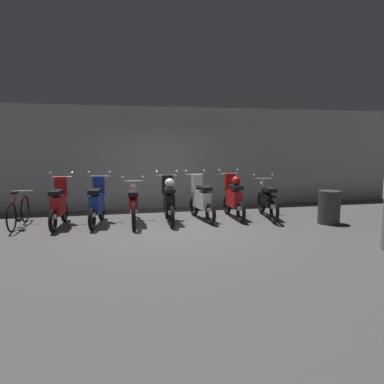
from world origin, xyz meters
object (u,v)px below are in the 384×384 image
object	(u,v)px
motorbike_slot_5	(233,197)
motorbike_slot_0	(59,205)
motorbike_slot_1	(97,204)
motorbike_slot_3	(169,200)
motorbike_slot_6	(267,200)
motorbike_slot_4	(201,200)
motorbike_slot_2	(133,204)
bicycle	(18,212)
trash_bin	(329,207)

from	to	relation	value
motorbike_slot_5	motorbike_slot_0	bearing A→B (deg)	-179.22
motorbike_slot_1	motorbike_slot_3	size ratio (longest dim) A/B	1.00
motorbike_slot_6	motorbike_slot_3	bearing A→B (deg)	179.51
motorbike_slot_4	motorbike_slot_2	bearing A→B (deg)	-176.46
motorbike_slot_1	bicycle	size ratio (longest dim) A/B	0.97
motorbike_slot_0	trash_bin	xyz separation A→B (m)	(6.52, -1.08, -0.12)
motorbike_slot_1	motorbike_slot_3	world-z (taller)	same
motorbike_slot_4	motorbike_slot_6	size ratio (longest dim) A/B	0.86
motorbike_slot_5	trash_bin	distance (m)	2.41
motorbike_slot_0	bicycle	bearing A→B (deg)	170.38
motorbike_slot_0	motorbike_slot_4	xyz separation A→B (m)	(3.52, 0.04, 0.00)
motorbike_slot_3	motorbike_slot_4	xyz separation A→B (m)	(0.88, 0.16, -0.04)
motorbike_slot_1	motorbike_slot_2	bearing A→B (deg)	-4.95
motorbike_slot_0	motorbike_slot_4	size ratio (longest dim) A/B	1.00
motorbike_slot_2	motorbike_slot_0	bearing A→B (deg)	177.90
bicycle	motorbike_slot_6	bearing A→B (deg)	-2.71
motorbike_slot_1	trash_bin	size ratio (longest dim) A/B	2.03
motorbike_slot_1	motorbike_slot_4	bearing A→B (deg)	0.71
motorbike_slot_2	motorbike_slot_5	bearing A→B (deg)	2.70
bicycle	trash_bin	size ratio (longest dim) A/B	2.09
motorbike_slot_1	motorbike_slot_3	distance (m)	1.76
motorbike_slot_2	motorbike_slot_4	distance (m)	1.76
motorbike_slot_4	motorbike_slot_5	size ratio (longest dim) A/B	1.00
motorbike_slot_0	bicycle	world-z (taller)	motorbike_slot_0
motorbike_slot_5	bicycle	size ratio (longest dim) A/B	0.97
motorbike_slot_2	motorbike_slot_4	bearing A→B (deg)	3.54
bicycle	motorbike_slot_2	bearing A→B (deg)	-4.74
motorbike_slot_5	trash_bin	size ratio (longest dim) A/B	2.03
motorbike_slot_4	motorbike_slot_6	bearing A→B (deg)	-5.76
motorbike_slot_1	motorbike_slot_4	xyz separation A→B (m)	(2.64, 0.03, 0.00)
motorbike_slot_0	motorbike_slot_6	size ratio (longest dim) A/B	0.87
motorbike_slot_3	bicycle	bearing A→B (deg)	175.66
motorbike_slot_6	motorbike_slot_0	bearing A→B (deg)	178.54
motorbike_slot_4	motorbike_slot_0	bearing A→B (deg)	-179.28
motorbike_slot_6	bicycle	distance (m)	6.25
motorbike_slot_6	trash_bin	distance (m)	1.55
motorbike_slot_0	motorbike_slot_1	bearing A→B (deg)	0.72
motorbike_slot_0	motorbike_slot_1	world-z (taller)	same
motorbike_slot_0	motorbike_slot_1	size ratio (longest dim) A/B	1.00
motorbike_slot_0	motorbike_slot_5	distance (m)	4.41
motorbike_slot_1	motorbike_slot_6	distance (m)	4.41
motorbike_slot_1	motorbike_slot_6	size ratio (longest dim) A/B	0.86
motorbike_slot_0	motorbike_slot_2	world-z (taller)	motorbike_slot_0
motorbike_slot_3	trash_bin	world-z (taller)	motorbike_slot_3
motorbike_slot_5	trash_bin	world-z (taller)	motorbike_slot_5
motorbike_slot_3	motorbike_slot_5	world-z (taller)	same
motorbike_slot_4	trash_bin	bearing A→B (deg)	-20.58
motorbike_slot_2	bicycle	world-z (taller)	motorbike_slot_2
motorbike_slot_0	motorbike_slot_6	bearing A→B (deg)	-1.46
motorbike_slot_2	trash_bin	world-z (taller)	motorbike_slot_2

